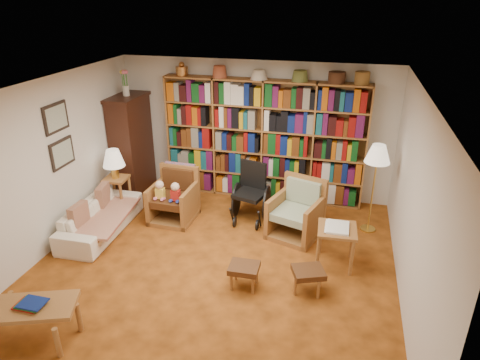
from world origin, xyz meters
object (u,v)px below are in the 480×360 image
(side_table_lamp, at_px, (117,187))
(footstool_a, at_px, (244,269))
(floor_lamp, at_px, (378,157))
(side_table_papers, at_px, (337,234))
(footstool_b, at_px, (308,274))
(sofa, at_px, (101,218))
(wheelchair, at_px, (251,194))
(coffee_table, at_px, (31,310))
(armchair_leather, at_px, (175,198))
(armchair_sage, at_px, (296,213))

(side_table_lamp, distance_m, footstool_a, 3.09)
(floor_lamp, relative_size, side_table_papers, 2.40)
(footstool_b, bearing_deg, sofa, 168.54)
(footstool_b, bearing_deg, floor_lamp, 66.36)
(side_table_lamp, height_order, wheelchair, wheelchair)
(footstool_a, bearing_deg, wheelchair, 100.12)
(sofa, xyz_separation_m, coffee_table, (0.51, -2.24, 0.12))
(footstool_a, distance_m, coffee_table, 2.52)
(side_table_lamp, bearing_deg, side_table_papers, -10.90)
(armchair_leather, bearing_deg, side_table_lamp, -179.48)
(side_table_lamp, xyz_separation_m, floor_lamp, (4.29, 0.37, 0.82))
(floor_lamp, relative_size, coffee_table, 1.38)
(sofa, relative_size, armchair_sage, 1.78)
(armchair_sage, xyz_separation_m, footstool_a, (-0.47, -1.55, -0.08))
(footstool_b, bearing_deg, coffee_table, -151.66)
(sofa, distance_m, side_table_papers, 3.71)
(side_table_lamp, relative_size, armchair_leather, 0.70)
(armchair_sage, distance_m, footstool_b, 1.49)
(armchair_leather, bearing_deg, footstool_a, -44.40)
(sofa, xyz_separation_m, wheelchair, (2.24, 1.07, 0.20))
(armchair_leather, distance_m, armchair_sage, 2.06)
(side_table_lamp, bearing_deg, wheelchair, 7.87)
(armchair_leather, relative_size, footstool_b, 1.84)
(side_table_lamp, xyz_separation_m, side_table_papers, (3.80, -0.73, 0.04))
(side_table_lamp, distance_m, side_table_papers, 3.87)
(floor_lamp, bearing_deg, armchair_sage, -162.12)
(sofa, xyz_separation_m, side_table_papers, (3.70, 0.02, 0.24))
(floor_lamp, xyz_separation_m, footstool_a, (-1.62, -1.92, -1.00))
(side_table_papers, height_order, coffee_table, side_table_papers)
(armchair_leather, height_order, armchair_sage, armchair_sage)
(floor_lamp, xyz_separation_m, side_table_papers, (-0.49, -1.11, -0.78))
(armchair_sage, height_order, wheelchair, wheelchair)
(wheelchair, height_order, side_table_papers, wheelchair)
(side_table_papers, distance_m, footstool_b, 0.80)
(footstool_a, bearing_deg, side_table_papers, 35.86)
(armchair_leather, height_order, coffee_table, armchair_leather)
(wheelchair, xyz_separation_m, footstool_b, (1.16, -1.76, -0.17))
(side_table_papers, height_order, footstool_a, side_table_papers)
(floor_lamp, distance_m, coffee_table, 5.07)
(side_table_lamp, height_order, footstool_b, side_table_lamp)
(armchair_sage, distance_m, floor_lamp, 1.51)
(footstool_a, bearing_deg, footstool_b, 7.60)
(coffee_table, bearing_deg, armchair_leather, 81.05)
(side_table_lamp, relative_size, footstool_a, 1.58)
(coffee_table, bearing_deg, floor_lamp, 42.48)
(sofa, height_order, side_table_papers, side_table_papers)
(sofa, relative_size, side_table_lamp, 2.73)
(footstool_a, distance_m, footstool_b, 0.83)
(wheelchair, xyz_separation_m, side_table_papers, (1.46, -1.06, 0.04))
(armchair_leather, height_order, footstool_a, armchair_leather)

